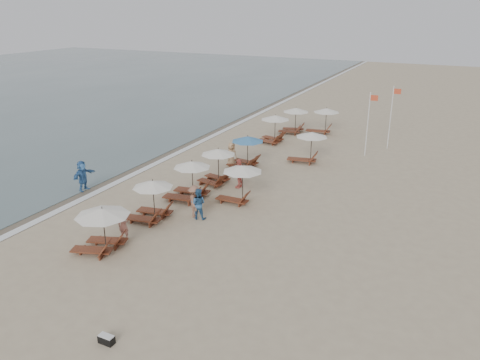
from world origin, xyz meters
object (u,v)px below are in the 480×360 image
at_px(lounger_station_1, 150,201).
at_px(beachgoer_mid_a, 198,204).
at_px(lounger_station_0, 101,227).
at_px(lounger_station_3, 216,165).
at_px(beachgoer_mid_b, 194,201).
at_px(inland_station_1, 307,145).
at_px(lounger_station_2, 188,182).
at_px(beachgoer_far_b, 231,155).
at_px(inland_station_0, 239,179).
at_px(duffel_bag, 106,339).
at_px(flag_pole_near, 368,121).
at_px(beachgoer_near, 124,225).
at_px(waterline_walker, 83,176).
at_px(lounger_station_4, 245,151).
at_px(inland_station_2, 323,119).
at_px(beachgoer_far_a, 240,173).
at_px(lounger_station_5, 273,128).
at_px(lounger_station_6, 293,120).

distance_m(lounger_station_1, beachgoer_mid_a, 2.47).
height_order(lounger_station_0, lounger_station_3, lounger_station_3).
xyz_separation_m(lounger_station_0, beachgoer_mid_b, (1.87, 5.01, -0.32)).
bearing_deg(lounger_station_0, inland_station_1, 75.26).
xyz_separation_m(lounger_station_2, beachgoer_far_b, (-0.41, 6.30, -0.17)).
bearing_deg(inland_station_0, lounger_station_1, -128.21).
bearing_deg(lounger_station_1, duffel_bag, -63.03).
relative_size(beachgoer_mid_a, flag_pole_near, 0.35).
height_order(lounger_station_2, beachgoer_near, lounger_station_2).
bearing_deg(beachgoer_far_b, flag_pole_near, -30.42).
bearing_deg(inland_station_0, inland_station_1, 82.45).
bearing_deg(duffel_bag, waterline_walker, 135.65).
distance_m(lounger_station_0, lounger_station_4, 13.54).
bearing_deg(inland_station_2, beachgoer_far_a, -93.12).
bearing_deg(lounger_station_5, waterline_walker, -112.98).
bearing_deg(waterline_walker, lounger_station_5, -23.16).
bearing_deg(inland_station_2, lounger_station_2, -98.48).
relative_size(inland_station_1, flag_pole_near, 0.59).
bearing_deg(lounger_station_2, duffel_bag, -70.99).
bearing_deg(lounger_station_3, lounger_station_4, 85.68).
relative_size(lounger_station_1, inland_station_2, 0.89).
bearing_deg(beachgoer_far_b, lounger_station_2, -156.78).
bearing_deg(beachgoer_far_b, beachgoer_mid_a, -145.32).
bearing_deg(inland_station_0, beachgoer_near, -114.98).
xyz_separation_m(lounger_station_4, flag_pole_near, (6.92, 6.33, 1.45)).
relative_size(lounger_station_4, inland_station_0, 0.96).
height_order(beachgoer_mid_a, flag_pole_near, flag_pole_near).
xyz_separation_m(lounger_station_2, lounger_station_5, (-0.15, 13.17, 0.17)).
relative_size(lounger_station_2, inland_station_1, 0.95).
xyz_separation_m(lounger_station_1, lounger_station_2, (0.28, 3.28, -0.03)).
distance_m(beachgoer_mid_b, beachgoer_far_a, 4.89).
bearing_deg(lounger_station_6, beachgoer_mid_a, -85.25).
relative_size(lounger_station_5, beachgoer_near, 1.65).
xyz_separation_m(beachgoer_near, flag_pole_near, (7.52, 18.54, 1.83)).
bearing_deg(lounger_station_4, flag_pole_near, 42.45).
bearing_deg(inland_station_1, beachgoer_mid_a, -100.59).
relative_size(beachgoer_mid_b, beachgoer_far_a, 0.96).
bearing_deg(lounger_station_6, lounger_station_5, -96.79).
bearing_deg(lounger_station_3, inland_station_0, -39.94).
xyz_separation_m(lounger_station_4, beachgoer_near, (-0.60, -12.21, -0.38)).
bearing_deg(flag_pole_near, inland_station_2, 134.58).
bearing_deg(lounger_station_5, beachgoer_far_b, -92.17).
distance_m(beachgoer_far_b, waterline_walker, 9.92).
bearing_deg(inland_station_0, lounger_station_4, 111.94).
height_order(beachgoer_near, beachgoer_far_b, beachgoer_far_b).
distance_m(inland_station_1, waterline_walker, 15.13).
bearing_deg(beachgoer_mid_b, flag_pole_near, -55.17).
xyz_separation_m(inland_station_1, beachgoer_far_a, (-2.17, -6.45, -0.43)).
distance_m(lounger_station_2, duffel_bag, 12.57).
relative_size(lounger_station_0, lounger_station_5, 1.02).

